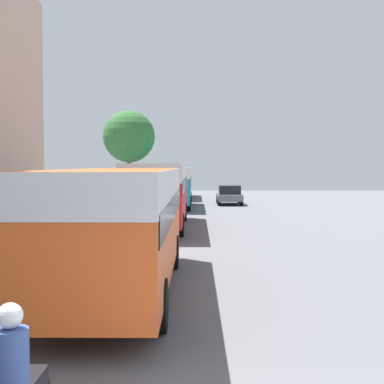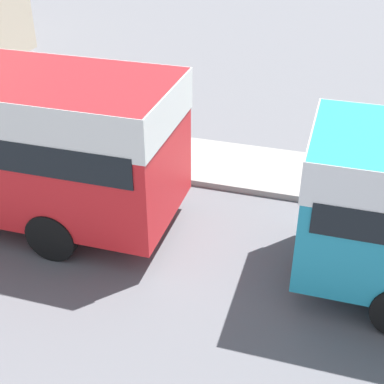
# 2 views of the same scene
# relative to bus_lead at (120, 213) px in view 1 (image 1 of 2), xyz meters

# --- Properties ---
(bus_lead) EXTENTS (2.58, 9.86, 2.98)m
(bus_lead) POSITION_rel_bus_lead_xyz_m (0.00, 0.00, 0.00)
(bus_lead) COLOR #EA5B23
(bus_lead) RESTS_ON ground_plane
(bus_following) EXTENTS (2.64, 10.45, 3.15)m
(bus_following) POSITION_rel_bus_lead_xyz_m (-0.03, 13.38, 0.10)
(bus_following) COLOR red
(bus_following) RESTS_ON ground_plane
(bus_third_in_line) EXTENTS (2.55, 9.32, 2.90)m
(bus_third_in_line) POSITION_rel_bus_lead_xyz_m (0.18, 25.71, -0.05)
(bus_third_in_line) COLOR teal
(bus_third_in_line) RESTS_ON ground_plane
(bus_rear) EXTENTS (2.59, 9.98, 2.99)m
(bus_rear) POSITION_rel_bus_lead_xyz_m (0.01, 37.25, 0.01)
(bus_rear) COLOR #2D8447
(bus_rear) RESTS_ON ground_plane
(car_crossing) EXTENTS (1.95, 4.09, 1.51)m
(car_crossing) POSITION_rel_bus_lead_xyz_m (4.41, 29.09, -1.16)
(car_crossing) COLOR slate
(car_crossing) RESTS_ON ground_plane
(street_tree) EXTENTS (4.01, 4.01, 7.14)m
(street_tree) POSITION_rel_bus_lead_xyz_m (-3.38, 28.54, 3.32)
(street_tree) COLOR brown
(street_tree) RESTS_ON sidewalk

